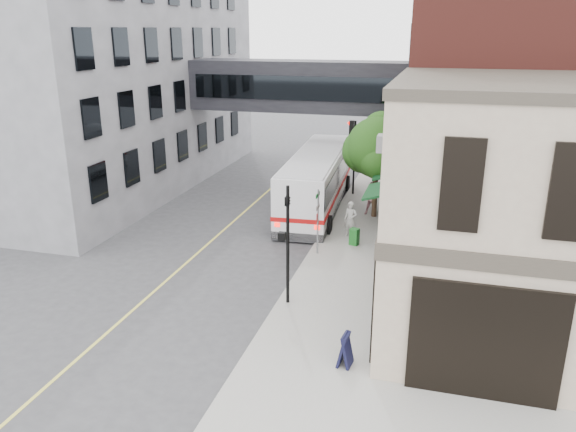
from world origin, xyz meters
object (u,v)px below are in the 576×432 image
Objects in this scene: bus at (317,178)px; pedestrian_a at (350,219)px; newspaper_box at (354,237)px; sandwich_board at (345,350)px; pedestrian_b at (373,198)px; pedestrian_c at (383,197)px.

bus is 5.28m from pedestrian_a.
bus is at bearing 134.99° from newspaper_box.
bus is at bearing 112.77° from sandwich_board.
pedestrian_a is at bearing 105.81° from sandwich_board.
pedestrian_a is 0.95× the size of pedestrian_b.
sandwich_board is at bearing -74.26° from bus.
newspaper_box is (-0.68, -5.67, -0.36)m from pedestrian_c.
pedestrian_b reaches higher than sandwich_board.
pedestrian_c is (0.44, 0.90, -0.16)m from pedestrian_b.
pedestrian_c reaches higher than newspaper_box.
sandwich_board is at bearing -67.29° from pedestrian_a.
pedestrian_b is at bearing -13.37° from bus.
bus is at bearing -166.38° from pedestrian_c.
bus is 3.45m from pedestrian_b.
pedestrian_b is (3.29, -0.78, -0.70)m from bus.
bus is 6.47× the size of pedestrian_b.
bus is 6.46m from newspaper_box.
pedestrian_c is at bearing 91.00° from pedestrian_a.
bus is at bearing 152.29° from pedestrian_b.
pedestrian_a is at bearing -59.21° from bus.
pedestrian_c is at bearing 99.41° from sandwich_board.
sandwich_board is (4.39, -15.56, -1.10)m from bus.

